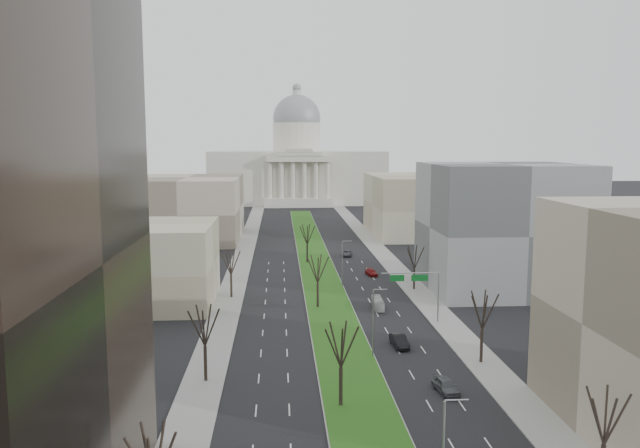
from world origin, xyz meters
name	(u,v)px	position (x,y,z in m)	size (l,w,h in m)	color
ground	(316,263)	(0.00, 120.00, 0.00)	(600.00, 600.00, 0.00)	black
median	(316,263)	(0.00, 118.99, 0.10)	(8.00, 222.03, 0.20)	#999993
sidewalk_left	(233,288)	(-17.50, 95.00, 0.07)	(5.00, 330.00, 0.15)	gray
sidewalk_right	(412,286)	(17.50, 95.00, 0.07)	(5.00, 330.00, 0.15)	gray
capitol	(297,168)	(0.00, 269.59, 16.31)	(80.00, 46.00, 55.00)	beige
building_beige_left	(138,264)	(-33.00, 85.00, 7.00)	(26.00, 22.00, 14.00)	tan
building_grey_right	(502,227)	(34.00, 92.00, 12.00)	(28.00, 26.00, 24.00)	#585A5C
building_far_left	(188,208)	(-35.00, 160.00, 9.00)	(30.00, 40.00, 18.00)	gray
building_far_right	(421,205)	(35.00, 165.00, 9.00)	(30.00, 40.00, 18.00)	tan
tree_left_mid	(204,324)	(-17.20, 48.00, 7.00)	(5.40, 5.40, 9.72)	black
tree_left_far	(231,261)	(-17.20, 88.00, 6.84)	(5.28, 5.28, 9.50)	black
tree_right_near	(606,415)	(17.20, 22.00, 6.69)	(5.16, 5.16, 9.29)	black
tree_right_mid	(483,308)	(17.20, 52.00, 7.16)	(5.52, 5.52, 9.94)	black
tree_right_far	(415,256)	(17.20, 92.00, 6.53)	(5.04, 5.04, 9.07)	black
tree_median_a	(341,343)	(-2.00, 40.00, 7.00)	(5.40, 5.40, 9.72)	black
tree_median_b	(318,268)	(-2.00, 80.00, 7.00)	(5.40, 5.40, 9.72)	black
tree_median_c	(307,233)	(-2.00, 120.00, 7.00)	(5.40, 5.40, 9.72)	black
streetlamp_median_b	(374,322)	(3.76, 55.00, 4.81)	(1.90, 0.20, 9.16)	gray
streetlamp_median_c	(343,263)	(3.76, 95.00, 4.81)	(1.90, 0.20, 9.16)	gray
mast_arm_signs	(421,285)	(13.49, 70.03, 6.11)	(9.12, 0.24, 8.09)	gray
car_grey_near	(446,385)	(10.17, 42.92, 0.82)	(1.94, 4.83, 1.65)	#4A4E52
car_black	(399,341)	(7.98, 58.97, 0.84)	(1.77, 5.07, 1.67)	black
car_red	(371,272)	(10.95, 105.37, 0.65)	(1.82, 4.48, 1.30)	maroon
car_grey_far	(347,253)	(8.27, 128.47, 0.71)	(2.36, 5.12, 1.42)	#46494D
box_van	(378,303)	(8.17, 79.02, 0.91)	(1.54, 6.57, 1.83)	silver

